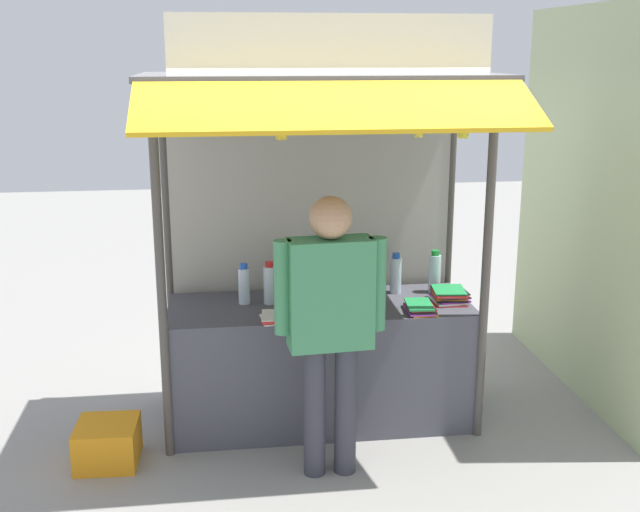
{
  "coord_description": "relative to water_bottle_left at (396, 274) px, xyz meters",
  "views": [
    {
      "loc": [
        -0.68,
        -5.15,
        2.6
      ],
      "look_at": [
        0.0,
        0.0,
        1.22
      ],
      "focal_mm": 43.77,
      "sensor_mm": 36.0,
      "label": 1
    }
  ],
  "objects": [
    {
      "name": "ground_plane",
      "position": [
        -0.58,
        -0.2,
        -1.01
      ],
      "size": [
        20.0,
        20.0,
        0.0
      ],
      "primitive_type": "plane",
      "color": "gray"
    },
    {
      "name": "stall_counter",
      "position": [
        -0.58,
        -0.2,
        -0.58
      ],
      "size": [
        2.11,
        0.77,
        0.87
      ],
      "primitive_type": "cube",
      "color": "#4C4C56",
      "rests_on": "ground"
    },
    {
      "name": "stall_structure",
      "position": [
        -0.58,
        -0.09,
        0.69
      ],
      "size": [
        2.31,
        1.59,
        2.8
      ],
      "color": "#4C4742",
      "rests_on": "ground"
    },
    {
      "name": "water_bottle_left",
      "position": [
        0.0,
        0.0,
        0.0
      ],
      "size": [
        0.08,
        0.08,
        0.3
      ],
      "color": "silver",
      "rests_on": "stall_counter"
    },
    {
      "name": "water_bottle_back_right",
      "position": [
        -0.93,
        -0.13,
        0.0
      ],
      "size": [
        0.09,
        0.09,
        0.3
      ],
      "color": "silver",
      "rests_on": "stall_counter"
    },
    {
      "name": "water_bottle_far_left",
      "position": [
        -0.27,
        -0.01,
        0.0
      ],
      "size": [
        0.08,
        0.08,
        0.3
      ],
      "color": "silver",
      "rests_on": "stall_counter"
    },
    {
      "name": "water_bottle_front_left",
      "position": [
        -0.69,
        0.12,
        -0.02
      ],
      "size": [
        0.07,
        0.07,
        0.26
      ],
      "color": "silver",
      "rests_on": "stall_counter"
    },
    {
      "name": "water_bottle_rear_center",
      "position": [
        0.29,
        -0.02,
        0.01
      ],
      "size": [
        0.09,
        0.09,
        0.32
      ],
      "color": "silver",
      "rests_on": "stall_counter"
    },
    {
      "name": "water_bottle_mid_right",
      "position": [
        -1.11,
        -0.11,
        -0.0
      ],
      "size": [
        0.08,
        0.08,
        0.29
      ],
      "color": "silver",
      "rests_on": "stall_counter"
    },
    {
      "name": "magazine_stack_mid_left",
      "position": [
        0.33,
        -0.26,
        -0.09
      ],
      "size": [
        0.26,
        0.28,
        0.09
      ],
      "color": "red",
      "rests_on": "stall_counter"
    },
    {
      "name": "magazine_stack_back_left",
      "position": [
        0.07,
        -0.44,
        -0.11
      ],
      "size": [
        0.21,
        0.29,
        0.06
      ],
      "color": "orange",
      "rests_on": "stall_counter"
    },
    {
      "name": "magazine_stack_front_right",
      "position": [
        -0.91,
        -0.48,
        -0.12
      ],
      "size": [
        0.21,
        0.25,
        0.04
      ],
      "color": "white",
      "rests_on": "stall_counter"
    },
    {
      "name": "banana_bunch_leftmost",
      "position": [
        0.24,
        -0.68,
        1.13
      ],
      "size": [
        0.11,
        0.11,
        0.25
      ],
      "color": "#332D23"
    },
    {
      "name": "banana_bunch_inner_left",
      "position": [
        -0.88,
        -0.69,
        1.13
      ],
      "size": [
        0.09,
        0.09,
        0.25
      ],
      "color": "#332D23"
    },
    {
      "name": "banana_bunch_inner_right",
      "position": [
        -0.04,
        -0.68,
        1.13
      ],
      "size": [
        0.08,
        0.08,
        0.24
      ],
      "color": "#332D23"
    },
    {
      "name": "vendor_person",
      "position": [
        -0.62,
        -0.95,
        0.06
      ],
      "size": [
        0.68,
        0.26,
        1.78
      ],
      "rotation": [
        0.0,
        0.0,
        0.07
      ],
      "color": "#383842",
      "rests_on": "ground"
    },
    {
      "name": "plastic_crate",
      "position": [
        -2.03,
        -0.64,
        -0.88
      ],
      "size": [
        0.4,
        0.4,
        0.27
      ],
      "primitive_type": "cube",
      "rotation": [
        0.0,
        0.0,
        -0.04
      ],
      "color": "orange",
      "rests_on": "ground"
    },
    {
      "name": "neighbour_wall",
      "position": [
        1.55,
        0.1,
        0.45
      ],
      "size": [
        0.2,
        2.4,
        2.93
      ],
      "primitive_type": "cube",
      "color": "#BCCC97",
      "rests_on": "ground"
    }
  ]
}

